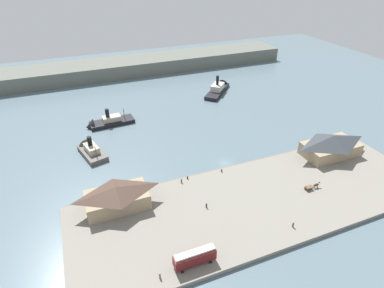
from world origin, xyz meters
TOP-DOWN VIEW (x-y plane):
  - ground_plane at (0.00, 0.00)m, footprint 320.00×320.00m
  - quay_promenade at (0.00, -22.00)m, footprint 110.00×36.00m
  - seawall_edge at (0.00, -3.60)m, footprint 110.00×0.80m
  - ferry_shed_central_terminal at (-39.27, -9.50)m, footprint 17.73×10.09m
  - ferry_shed_west_terminal at (36.73, -10.59)m, footprint 20.22×11.16m
  - street_tram at (-26.28, -35.85)m, footprint 10.12×2.72m
  - horse_cart at (17.93, -23.90)m, footprint 5.37×1.36m
  - pedestrian_near_cart at (2.48, -34.82)m, footprint 0.42×0.42m
  - pedestrian_at_waters_edge at (-15.88, -19.36)m, footprint 0.41×0.41m
  - pedestrian_by_tram at (-34.94, -36.40)m, footprint 0.42×0.42m
  - pedestrian_walking_east at (-18.60, -6.02)m, footprint 0.40×0.40m
  - mooring_post_center_east at (-4.10, -5.50)m, footprint 0.44×0.44m
  - mooring_post_center_west at (-16.09, -4.84)m, footprint 0.44×0.44m
  - ferry_approaching_east at (-43.40, 24.69)m, footprint 10.02×16.64m
  - ferry_outer_harbor at (28.02, 62.07)m, footprint 22.18×23.11m
  - ferry_approaching_west at (-34.90, 44.75)m, footprint 20.71×7.97m
  - far_headland at (0.00, 110.00)m, footprint 180.00×24.00m

SIDE VIEW (x-z plane):
  - ground_plane at x=0.00m, z-range 0.00..0.00m
  - seawall_edge at x=0.00m, z-range 0.00..1.00m
  - quay_promenade at x=0.00m, z-range 0.00..1.20m
  - ferry_approaching_west at x=-34.90m, z-range -3.57..6.03m
  - ferry_approaching_east at x=-43.40m, z-range -3.33..6.13m
  - ferry_outer_harbor at x=28.02m, z-range -4.23..7.41m
  - mooring_post_center_east at x=-4.10m, z-range 1.20..2.10m
  - mooring_post_center_west at x=-16.09m, z-range 1.20..2.10m
  - pedestrian_walking_east at x=-18.60m, z-range 1.13..2.75m
  - pedestrian_at_waters_edge at x=-15.88m, z-range 1.13..2.79m
  - pedestrian_by_tram at x=-34.94m, z-range 1.13..2.82m
  - pedestrian_near_cart at x=2.48m, z-range 1.13..2.83m
  - horse_cart at x=17.93m, z-range 1.20..3.07m
  - street_tram at x=-26.28m, z-range 1.56..5.81m
  - far_headland at x=0.00m, z-range 0.00..8.00m
  - ferry_shed_central_terminal at x=-39.27m, z-range 1.25..8.39m
  - ferry_shed_west_terminal at x=36.73m, z-range 1.26..8.99m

